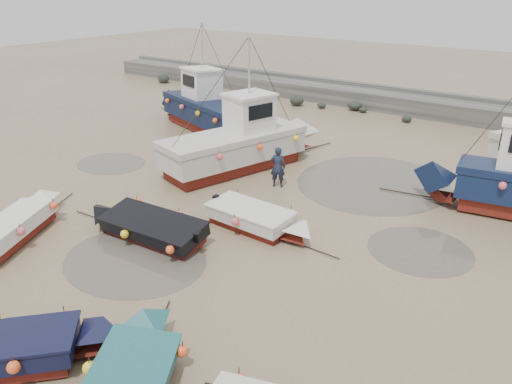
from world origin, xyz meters
TOP-DOWN VIEW (x-y plane):
  - ground at (0.00, 0.00)m, footprint 120.00×120.00m
  - seawall at (0.05, 21.99)m, footprint 60.00×4.92m
  - puddle_a at (-2.05, -2.57)m, footprint 5.06×5.06m
  - puddle_b at (5.46, 3.65)m, footprint 3.59×3.59m
  - puddle_c at (-10.29, 3.15)m, footprint 3.66×3.66m
  - puddle_d at (1.59, 8.54)m, footprint 6.85×6.85m
  - dinghy_0 at (-6.74, -3.91)m, footprint 3.56×6.02m
  - dinghy_1 at (-0.69, -7.73)m, footprint 4.90×5.16m
  - dinghy_2 at (2.45, -6.75)m, footprint 3.73×5.47m
  - dinghy_4 at (-2.92, -1.16)m, footprint 6.35×2.14m
  - dinghy_5 at (0.06, 1.55)m, footprint 5.58×2.06m
  - cabin_boat_0 at (-10.72, 10.87)m, footprint 10.54×5.28m
  - cabin_boat_1 at (-4.47, 6.68)m, footprint 4.74×10.35m
  - person at (-1.73, 5.56)m, footprint 0.80×0.68m

SIDE VIEW (x-z plane):
  - ground at x=0.00m, z-range 0.00..0.00m
  - person at x=-1.73m, z-range -0.93..0.93m
  - puddle_a at x=-2.05m, z-range 0.00..0.01m
  - puddle_b at x=5.46m, z-range 0.00..0.01m
  - puddle_c at x=-10.29m, z-range 0.00..0.01m
  - puddle_d at x=1.59m, z-range 0.00..0.01m
  - dinghy_0 at x=-6.74m, z-range -0.17..1.25m
  - dinghy_4 at x=-2.92m, z-range -0.17..1.25m
  - dinghy_1 at x=-0.69m, z-range -0.17..1.25m
  - dinghy_2 at x=2.45m, z-range -0.16..1.26m
  - dinghy_5 at x=0.06m, z-range -0.16..1.27m
  - seawall at x=0.05m, z-range -0.12..1.38m
  - cabin_boat_0 at x=-10.72m, z-range -1.79..4.43m
  - cabin_boat_1 at x=-4.47m, z-range -1.78..4.44m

